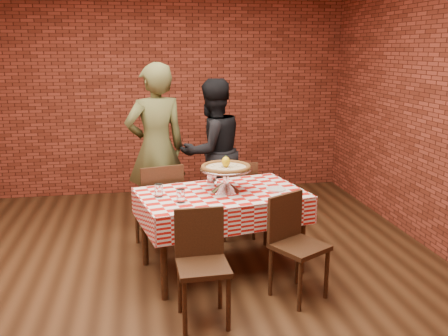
{
  "coord_description": "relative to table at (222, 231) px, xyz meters",
  "views": [
    {
      "loc": [
        -0.16,
        -3.84,
        2.04
      ],
      "look_at": [
        0.59,
        0.44,
        0.95
      ],
      "focal_mm": 38.68,
      "sensor_mm": 36.0,
      "label": 1
    }
  ],
  "objects": [
    {
      "name": "ground",
      "position": [
        -0.54,
        -0.31,
        -0.38
      ],
      "size": [
        6.0,
        6.0,
        0.0
      ],
      "primitive_type": "plane",
      "color": "black",
      "rests_on": "ground"
    },
    {
      "name": "back_wall",
      "position": [
        -0.54,
        2.69,
        1.08
      ],
      "size": [
        5.5,
        0.0,
        5.5
      ],
      "primitive_type": "plane",
      "rotation": [
        1.57,
        0.0,
        0.0
      ],
      "color": "maroon",
      "rests_on": "ground"
    },
    {
      "name": "table",
      "position": [
        0.0,
        0.0,
        0.0
      ],
      "size": [
        1.61,
        1.15,
        0.75
      ],
      "primitive_type": "cube",
      "rotation": [
        0.0,
        0.0,
        0.21
      ],
      "color": "#412512",
      "rests_on": "ground"
    },
    {
      "name": "tablecloth",
      "position": [
        0.0,
        0.0,
        0.26
      ],
      "size": [
        1.65,
        1.2,
        0.25
      ],
      "primitive_type": null,
      "rotation": [
        0.0,
        0.0,
        0.21
      ],
      "color": "red",
      "rests_on": "table"
    },
    {
      "name": "pizza_stand",
      "position": [
        0.04,
        0.03,
        0.49
      ],
      "size": [
        0.62,
        0.62,
        0.21
      ],
      "primitive_type": null,
      "rotation": [
        0.0,
        0.0,
        0.36
      ],
      "color": "silver",
      "rests_on": "tablecloth"
    },
    {
      "name": "pizza",
      "position": [
        0.04,
        0.03,
        0.6
      ],
      "size": [
        0.59,
        0.59,
        0.03
      ],
      "primitive_type": "cylinder",
      "rotation": [
        0.0,
        0.0,
        0.36
      ],
      "color": "beige",
      "rests_on": "pizza_stand"
    },
    {
      "name": "lemon",
      "position": [
        0.04,
        0.03,
        0.66
      ],
      "size": [
        0.1,
        0.1,
        0.1
      ],
      "primitive_type": "ellipsoid",
      "rotation": [
        0.0,
        0.0,
        0.36
      ],
      "color": "yellow",
      "rests_on": "pizza"
    },
    {
      "name": "water_glass_left",
      "position": [
        -0.39,
        -0.23,
        0.44
      ],
      "size": [
        0.09,
        0.09,
        0.12
      ],
      "primitive_type": "cylinder",
      "rotation": [
        0.0,
        0.0,
        0.21
      ],
      "color": "white",
      "rests_on": "tablecloth"
    },
    {
      "name": "water_glass_right",
      "position": [
        -0.57,
        -0.04,
        0.44
      ],
      "size": [
        0.09,
        0.09,
        0.12
      ],
      "primitive_type": "cylinder",
      "rotation": [
        0.0,
        0.0,
        0.21
      ],
      "color": "white",
      "rests_on": "tablecloth"
    },
    {
      "name": "side_plate",
      "position": [
        0.51,
        -0.01,
        0.39
      ],
      "size": [
        0.21,
        0.21,
        0.01
      ],
      "primitive_type": "cylinder",
      "rotation": [
        0.0,
        0.0,
        0.21
      ],
      "color": "white",
      "rests_on": "tablecloth"
    },
    {
      "name": "sweetener_packet_a",
      "position": [
        0.58,
        -0.04,
        0.39
      ],
      "size": [
        0.06,
        0.04,
        0.0
      ],
      "primitive_type": "cube",
      "rotation": [
        0.0,
        0.0,
        0.21
      ],
      "color": "white",
      "rests_on": "tablecloth"
    },
    {
      "name": "sweetener_packet_b",
      "position": [
        0.59,
        -0.01,
        0.39
      ],
      "size": [
        0.05,
        0.04,
        0.0
      ],
      "primitive_type": "cube",
      "rotation": [
        0.0,
        0.0,
        0.08
      ],
      "color": "white",
      "rests_on": "tablecloth"
    },
    {
      "name": "condiment_caddy",
      "position": [
        -0.05,
        0.26,
        0.44
      ],
      "size": [
        0.1,
        0.08,
        0.12
      ],
      "primitive_type": "cube",
      "rotation": [
        0.0,
        0.0,
        -0.16
      ],
      "color": "silver",
      "rests_on": "tablecloth"
    },
    {
      "name": "chair_near_left",
      "position": [
        -0.29,
        -0.87,
        0.05
      ],
      "size": [
        0.39,
        0.39,
        0.86
      ],
      "primitive_type": null,
      "rotation": [
        0.0,
        0.0,
        0.03
      ],
      "color": "#412512",
      "rests_on": "ground"
    },
    {
      "name": "chair_near_right",
      "position": [
        0.54,
        -0.63,
        0.06
      ],
      "size": [
        0.53,
        0.53,
        0.86
      ],
      "primitive_type": null,
      "rotation": [
        0.0,
        0.0,
        0.51
      ],
      "color": "#412512",
      "rests_on": "ground"
    },
    {
      "name": "chair_far_left",
      "position": [
        -0.56,
        0.63,
        0.08
      ],
      "size": [
        0.52,
        0.52,
        0.91
      ],
      "primitive_type": null,
      "rotation": [
        0.0,
        0.0,
        3.38
      ],
      "color": "#412512",
      "rests_on": "ground"
    },
    {
      "name": "chair_far_right",
      "position": [
        0.3,
        0.8,
        0.06
      ],
      "size": [
        0.4,
        0.4,
        0.87
      ],
      "primitive_type": null,
      "rotation": [
        0.0,
        0.0,
        3.16
      ],
      "color": "#412512",
      "rests_on": "ground"
    },
    {
      "name": "diner_olive",
      "position": [
        -0.54,
        1.16,
        0.57
      ],
      "size": [
        0.79,
        0.63,
        1.89
      ],
      "primitive_type": "imported",
      "rotation": [
        0.0,
        0.0,
        3.43
      ],
      "color": "brown",
      "rests_on": "ground"
    },
    {
      "name": "diner_black",
      "position": [
        0.12,
        1.35,
        0.47
      ],
      "size": [
        1.02,
        0.94,
        1.7
      ],
      "primitive_type": "imported",
      "rotation": [
        0.0,
        0.0,
        3.58
      ],
      "color": "black",
      "rests_on": "ground"
    }
  ]
}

